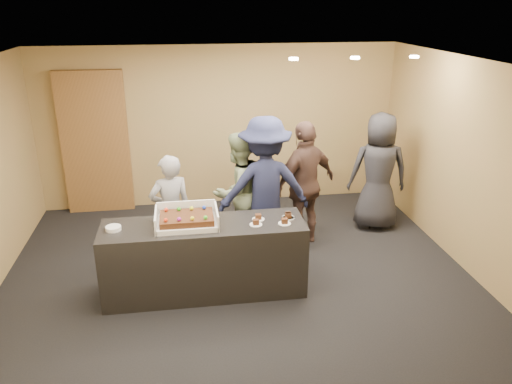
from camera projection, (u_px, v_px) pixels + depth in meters
room at (236, 175)px, 6.14m from camera, size 6.04×6.00×2.70m
serving_counter at (205, 258)px, 6.01m from camera, size 2.40×0.70×0.90m
storage_cabinet at (95, 143)px, 8.14m from camera, size 1.07×0.15×2.34m
cake_box at (187, 221)px, 5.82m from camera, size 0.72×0.50×0.21m
sheet_cake at (187, 218)px, 5.78m from camera, size 0.62×0.42×0.12m
plate_stack at (113, 228)px, 5.70m from camera, size 0.18×0.18×0.04m
slice_a at (256, 223)px, 5.82m from camera, size 0.15×0.15×0.07m
slice_b at (258, 218)px, 5.97m from camera, size 0.15×0.15×0.07m
slice_c at (285, 222)px, 5.85m from camera, size 0.15×0.15×0.07m
slice_d at (288, 216)px, 6.02m from camera, size 0.15×0.15×0.07m
slice_e at (288, 216)px, 6.00m from camera, size 0.15×0.15×0.07m
person_server_grey at (171, 211)px, 6.55m from camera, size 0.64×0.51×1.53m
person_sage_man at (238, 191)px, 6.99m from camera, size 1.04×1.00×1.70m
person_navy_man at (265, 187)px, 6.79m from camera, size 1.28×0.77×1.95m
person_brown_extra at (305, 184)px, 7.08m from camera, size 1.15×0.91×1.83m
person_dark_suit at (378, 172)px, 7.60m from camera, size 0.97×0.72×1.82m
ceiling_spotlights at (355, 58)px, 6.35m from camera, size 1.72×0.12×0.03m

